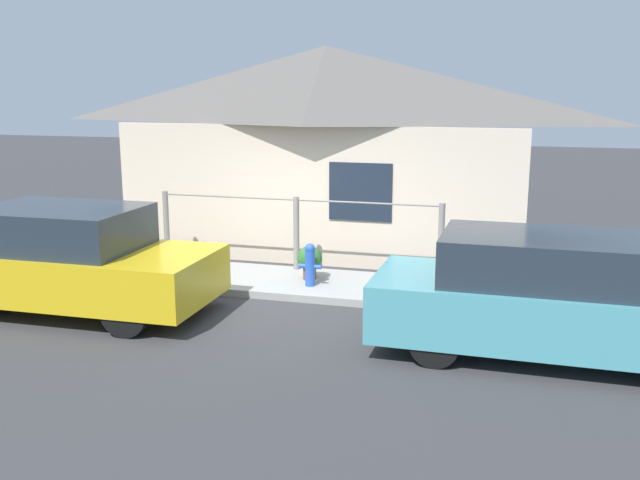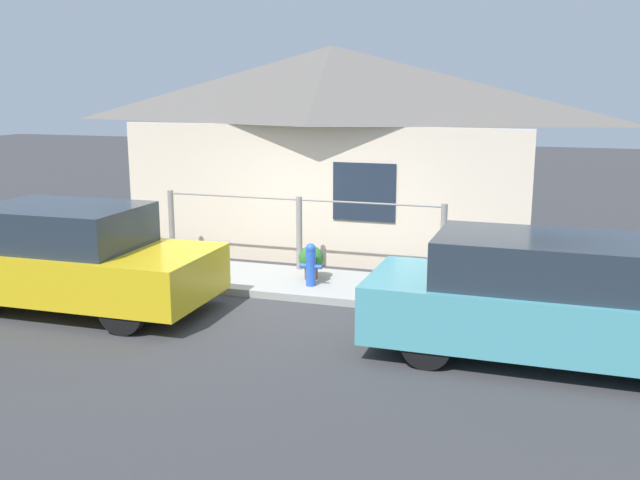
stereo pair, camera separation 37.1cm
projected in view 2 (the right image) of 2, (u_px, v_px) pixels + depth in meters
name	position (u px, v px, depth m)	size (l,w,h in m)	color
ground_plane	(267.00, 299.00, 10.70)	(60.00, 60.00, 0.00)	#38383A
sidewalk	(286.00, 282.00, 11.43)	(24.00, 1.61, 0.11)	#9E9E99
house	(330.00, 94.00, 13.06)	(7.77, 2.23, 3.86)	beige
fence	(299.00, 230.00, 11.89)	(4.90, 0.10, 1.23)	gray
car_left	(72.00, 258.00, 10.14)	(4.04, 1.83, 1.49)	gold
car_right	(550.00, 301.00, 8.20)	(4.31, 1.68, 1.46)	teal
fire_hydrant	(311.00, 264.00, 10.94)	(0.36, 0.16, 0.67)	blue
potted_plant_near_hydrant	(311.00, 260.00, 11.32)	(0.40, 0.40, 0.54)	brown
potted_plant_by_fence	(156.00, 249.00, 12.35)	(0.37, 0.37, 0.49)	brown
potted_plant_corner	(534.00, 276.00, 10.56)	(0.33, 0.33, 0.48)	slate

